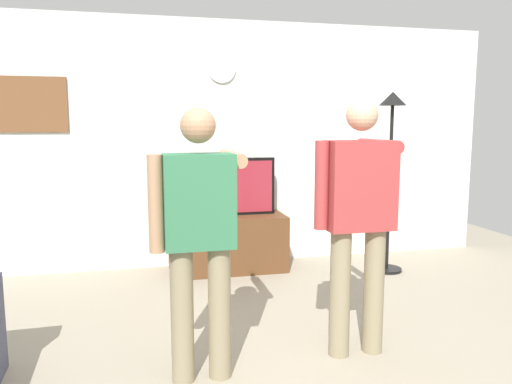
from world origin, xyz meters
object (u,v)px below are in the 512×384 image
at_px(tv_stand, 228,243).
at_px(framed_picture, 29,104).
at_px(floor_lamp, 391,144).
at_px(person_standing_nearer_lamp, 199,229).
at_px(wall_clock, 222,69).
at_px(television, 227,187).
at_px(person_standing_nearer_couch, 359,211).

relative_size(tv_stand, framed_picture, 1.70).
height_order(floor_lamp, person_standing_nearer_lamp, floor_lamp).
bearing_deg(framed_picture, wall_clock, -0.15).
xyz_separation_m(television, person_standing_nearer_lamp, (-0.56, -2.26, 0.04)).
distance_m(television, person_standing_nearer_lamp, 2.33).
height_order(wall_clock, person_standing_nearer_lamp, wall_clock).
height_order(television, framed_picture, framed_picture).
height_order(wall_clock, person_standing_nearer_couch, wall_clock).
bearing_deg(person_standing_nearer_couch, television, 103.60).
xyz_separation_m(tv_stand, person_standing_nearer_couch, (0.52, -2.12, 0.70)).
relative_size(television, wall_clock, 3.45).
bearing_deg(framed_picture, person_standing_nearer_lamp, -60.78).
bearing_deg(person_standing_nearer_lamp, framed_picture, 119.22).
distance_m(floor_lamp, person_standing_nearer_couch, 2.09).
distance_m(wall_clock, person_standing_nearer_lamp, 2.84).
relative_size(person_standing_nearer_lamp, person_standing_nearer_couch, 0.96).
height_order(person_standing_nearer_lamp, person_standing_nearer_couch, person_standing_nearer_couch).
height_order(television, person_standing_nearer_couch, person_standing_nearer_couch).
distance_m(television, wall_clock, 1.29).
bearing_deg(person_standing_nearer_couch, person_standing_nearer_lamp, -174.75).
bearing_deg(tv_stand, person_standing_nearer_lamp, -104.18).
height_order(tv_stand, floor_lamp, floor_lamp).
xyz_separation_m(floor_lamp, person_standing_nearer_couch, (-1.15, -1.70, -0.36)).
relative_size(television, person_standing_nearer_lamp, 0.63).
xyz_separation_m(tv_stand, wall_clock, (0.00, 0.29, 1.87)).
relative_size(wall_clock, person_standing_nearer_couch, 0.17).
xyz_separation_m(floor_lamp, person_standing_nearer_lamp, (-2.23, -1.80, -0.41)).
bearing_deg(tv_stand, person_standing_nearer_couch, -76.11).
bearing_deg(person_standing_nearer_couch, wall_clock, 102.27).
relative_size(tv_stand, floor_lamp, 0.65).
distance_m(framed_picture, person_standing_nearer_couch, 3.55).
distance_m(floor_lamp, person_standing_nearer_lamp, 2.90).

